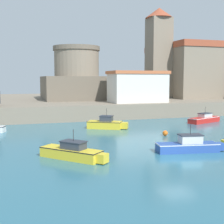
# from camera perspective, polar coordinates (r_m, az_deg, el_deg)

# --- Properties ---
(ground_plane) EXTENTS (200.00, 200.00, 0.00)m
(ground_plane) POSITION_cam_1_polar(r_m,az_deg,el_deg) (24.25, 11.75, -8.75)
(ground_plane) COLOR #2D667A
(quay_seawall) EXTENTS (120.00, 40.00, 2.30)m
(quay_seawall) POSITION_cam_1_polar(r_m,az_deg,el_deg) (64.92, -7.23, 1.61)
(quay_seawall) COLOR gray
(quay_seawall) RESTS_ON ground
(motorboat_red_0) EXTENTS (6.11, 3.40, 2.24)m
(motorboat_red_0) POSITION_cam_1_polar(r_m,az_deg,el_deg) (46.15, 16.57, -1.21)
(motorboat_red_0) COLOR red
(motorboat_red_0) RESTS_ON ground
(motorboat_blue_2) EXTENTS (6.00, 2.34, 2.38)m
(motorboat_blue_2) POSITION_cam_1_polar(r_m,az_deg,el_deg) (27.36, 13.93, -5.96)
(motorboat_blue_2) COLOR #284C9E
(motorboat_blue_2) RESTS_ON ground
(motorboat_yellow_3) EXTENTS (4.74, 5.01, 2.32)m
(motorboat_yellow_3) POSITION_cam_1_polar(r_m,az_deg,el_deg) (24.40, -7.22, -7.29)
(motorboat_yellow_3) COLOR yellow
(motorboat_yellow_3) RESTS_ON ground
(motorboat_yellow_5) EXTENTS (5.03, 3.67, 2.51)m
(motorboat_yellow_5) POSITION_cam_1_polar(r_m,az_deg,el_deg) (38.80, -1.05, -2.15)
(motorboat_yellow_5) COLOR yellow
(motorboat_yellow_5) RESTS_ON ground
(mooring_buoy) EXTENTS (0.59, 0.59, 0.59)m
(mooring_buoy) POSITION_cam_1_polar(r_m,az_deg,el_deg) (34.33, 9.70, -3.84)
(mooring_buoy) COLOR orange
(mooring_buoy) RESTS_ON ground
(church) EXTENTS (15.95, 18.25, 17.82)m
(church) POSITION_cam_1_polar(r_m,az_deg,el_deg) (69.10, 12.58, 7.80)
(church) COLOR gray
(church) RESTS_ON quay_seawall
(fortress) EXTENTS (12.70, 12.70, 9.91)m
(fortress) POSITION_cam_1_polar(r_m,az_deg,el_deg) (59.91, -6.44, 5.78)
(fortress) COLOR #685E4F
(fortress) RESTS_ON quay_seawall
(lighthouse) EXTENTS (1.95, 1.95, 14.47)m
(lighthouse) POSITION_cam_1_polar(r_m,az_deg,el_deg) (63.97, 8.11, 8.89)
(lighthouse) COLOR silver
(lighthouse) RESTS_ON quay_seawall
(harbor_shed_near_wharf) EXTENTS (9.40, 5.62, 5.14)m
(harbor_shed_near_wharf) POSITION_cam_1_polar(r_m,az_deg,el_deg) (51.84, 4.66, 4.67)
(harbor_shed_near_wharf) COLOR silver
(harbor_shed_near_wharf) RESTS_ON quay_seawall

